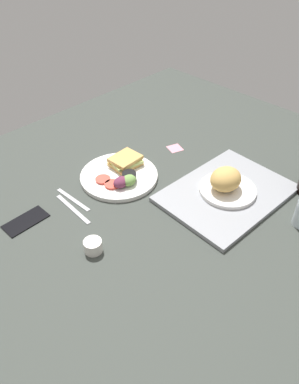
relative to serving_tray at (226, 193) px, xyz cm
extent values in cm
cube|color=#383D38|center=(19.58, -20.39, -2.30)|extent=(190.00, 150.00, 3.00)
cube|color=gray|center=(0.00, 0.00, 0.00)|extent=(46.52, 35.11, 1.60)
cylinder|color=white|center=(-0.25, 0.00, 1.50)|extent=(20.20, 20.20, 1.40)
ellipsoid|color=tan|center=(0.59, -0.93, 6.20)|extent=(11.72, 10.12, 7.99)
cylinder|color=white|center=(20.20, -34.94, 0.00)|extent=(29.21, 29.21, 1.60)
cube|color=tan|center=(14.36, -37.57, 1.50)|extent=(11.53, 9.66, 1.40)
cube|color=#B2C66B|center=(14.36, -37.57, 2.70)|extent=(12.62, 11.07, 1.00)
cube|color=tan|center=(14.36, -37.57, 3.90)|extent=(11.35, 9.43, 1.40)
cylinder|color=#D14738|center=(26.77, -36.40, 1.20)|extent=(5.60, 5.60, 0.80)
cylinder|color=#D14738|center=(26.34, -31.73, 1.20)|extent=(5.60, 5.60, 0.80)
cylinder|color=black|center=(19.47, -29.83, 2.30)|extent=(5.20, 5.20, 3.00)
cylinder|color=#EFEACC|center=(19.47, -29.83, 3.40)|extent=(4.26, 4.26, 0.60)
ellipsoid|color=#729E4C|center=(21.66, -27.93, 2.60)|extent=(6.00, 4.80, 3.60)
ellipsoid|color=#6B2D47|center=(24.29, -29.10, 2.60)|extent=(6.00, 4.80, 3.60)
cylinder|color=silver|center=(49.93, -13.33, 1.20)|extent=(5.60, 5.60, 4.00)
cube|color=#B7B7BC|center=(40.20, -36.94, -0.55)|extent=(2.06, 17.04, 0.50)
cube|color=#B7B7BC|center=(43.20, -32.94, -0.55)|extent=(2.39, 19.05, 0.50)
cube|color=black|center=(57.73, -39.16, -0.40)|extent=(14.52, 7.44, 0.80)
cube|color=pink|center=(-9.95, -33.36, -0.74)|extent=(7.16, 7.16, 0.12)
camera|label=1|loc=(91.42, 51.44, 84.77)|focal=34.60mm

